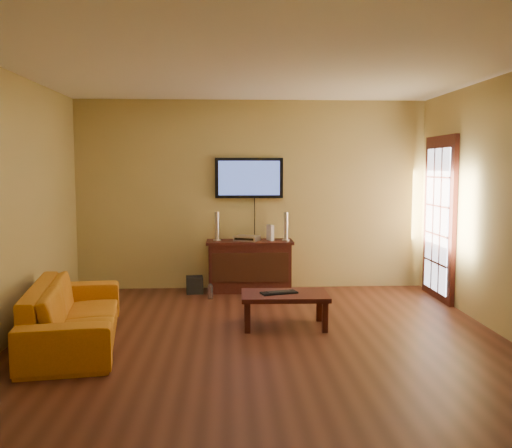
{
  "coord_description": "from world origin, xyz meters",
  "views": [
    {
      "loc": [
        -0.33,
        -5.69,
        1.75
      ],
      "look_at": [
        -0.02,
        0.8,
        1.1
      ],
      "focal_mm": 40.0,
      "sensor_mm": 36.0,
      "label": 1
    }
  ],
  "objects": [
    {
      "name": "ground_plane",
      "position": [
        0.0,
        0.0,
        0.0
      ],
      "size": [
        5.0,
        5.0,
        0.0
      ],
      "primitive_type": "plane",
      "color": "#3C1B10",
      "rests_on": "ground"
    },
    {
      "name": "speaker_right",
      "position": [
        0.47,
        2.25,
        0.9
      ],
      "size": [
        0.11,
        0.11,
        0.4
      ],
      "color": "silver",
      "rests_on": "media_console"
    },
    {
      "name": "sofa",
      "position": [
        -1.88,
        -0.05,
        0.4
      ],
      "size": [
        0.91,
        2.13,
        0.81
      ],
      "primitive_type": "imported",
      "rotation": [
        0.0,
        0.0,
        1.72
      ],
      "color": "orange",
      "rests_on": "ground"
    },
    {
      "name": "room_walls",
      "position": [
        0.0,
        0.62,
        1.69
      ],
      "size": [
        5.0,
        5.0,
        5.0
      ],
      "color": "tan",
      "rests_on": "ground"
    },
    {
      "name": "bottle",
      "position": [
        -0.58,
        1.8,
        0.1
      ],
      "size": [
        0.07,
        0.07,
        0.21
      ],
      "color": "white",
      "rests_on": "ground"
    },
    {
      "name": "game_console",
      "position": [
        0.25,
        2.28,
        0.83
      ],
      "size": [
        0.1,
        0.17,
        0.22
      ],
      "primitive_type": "cube",
      "rotation": [
        0.0,
        0.0,
        0.38
      ],
      "color": "white",
      "rests_on": "media_console"
    },
    {
      "name": "coffee_table",
      "position": [
        0.28,
        0.42,
        0.32
      ],
      "size": [
        0.95,
        0.58,
        0.37
      ],
      "color": "black",
      "rests_on": "ground"
    },
    {
      "name": "keyboard",
      "position": [
        0.21,
        0.41,
        0.38
      ],
      "size": [
        0.42,
        0.26,
        0.02
      ],
      "color": "black",
      "rests_on": "coffee_table"
    },
    {
      "name": "media_console",
      "position": [
        -0.04,
        2.26,
        0.36
      ],
      "size": [
        1.21,
        0.46,
        0.72
      ],
      "color": "black",
      "rests_on": "ground"
    },
    {
      "name": "french_door",
      "position": [
        2.46,
        1.7,
        1.05
      ],
      "size": [
        0.07,
        1.02,
        2.22
      ],
      "color": "black",
      "rests_on": "ground"
    },
    {
      "name": "subwoofer",
      "position": [
        -0.81,
        2.17,
        0.12
      ],
      "size": [
        0.25,
        0.25,
        0.23
      ],
      "primitive_type": "cube",
      "rotation": [
        0.0,
        0.0,
        0.1
      ],
      "color": "black",
      "rests_on": "ground"
    },
    {
      "name": "av_receiver",
      "position": [
        -0.08,
        2.24,
        0.76
      ],
      "size": [
        0.39,
        0.34,
        0.07
      ],
      "primitive_type": "cube",
      "rotation": [
        0.0,
        0.0,
        -0.41
      ],
      "color": "silver",
      "rests_on": "media_console"
    },
    {
      "name": "television",
      "position": [
        -0.04,
        2.45,
        1.6
      ],
      "size": [
        0.97,
        0.08,
        0.57
      ],
      "color": "black",
      "rests_on": "ground"
    },
    {
      "name": "speaker_left",
      "position": [
        -0.5,
        2.27,
        0.91
      ],
      "size": [
        0.11,
        0.11,
        0.41
      ],
      "color": "silver",
      "rests_on": "media_console"
    }
  ]
}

